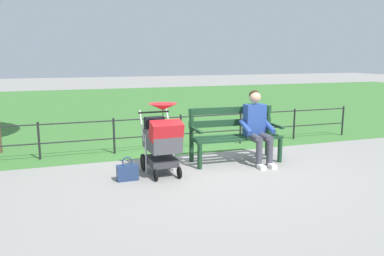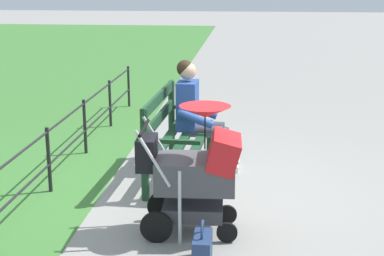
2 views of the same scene
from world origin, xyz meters
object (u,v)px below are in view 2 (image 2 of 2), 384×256
Objects in this scene: park_bench at (174,131)px; stroller at (196,169)px; handbag at (202,249)px; person_on_bench at (197,112)px.

park_bench is 1.49m from stroller.
stroller is 3.11× the size of handbag.
park_bench is at bearing -166.50° from handbag.
handbag is at bearing 10.13° from stroller.
person_on_bench is 1.77m from stroller.
person_on_bench reaches higher than handbag.
handbag is (0.57, 0.10, -0.47)m from stroller.
park_bench is at bearing -34.10° from person_on_bench.
park_bench is 2.11m from handbag.
stroller reaches higher than handbag.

